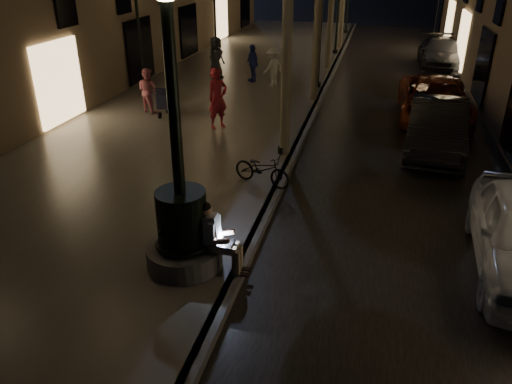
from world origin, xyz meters
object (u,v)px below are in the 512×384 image
(lamp_curb_a, at_px, (285,45))
(pedestrian_blue, at_px, (252,63))
(lamp_left_b, at_px, (137,13))
(stroller, at_px, (168,99))
(car_second, at_px, (437,127))
(car_third, at_px, (435,99))
(pedestrian_pink, at_px, (148,90))
(lamp_curb_b, at_px, (321,12))
(pedestrian_dark, at_px, (216,57))
(car_rear, at_px, (441,53))
(pedestrian_red, at_px, (218,98))
(fountain_lamppost, at_px, (182,217))
(seated_man_laptop, at_px, (215,235))
(pedestrian_white, at_px, (273,67))
(bicycle, at_px, (262,169))

(lamp_curb_a, relative_size, pedestrian_blue, 2.98)
(lamp_curb_a, xyz_separation_m, lamp_left_b, (-7.10, 6.00, 0.00))
(stroller, height_order, car_second, car_second)
(car_third, height_order, pedestrian_blue, pedestrian_blue)
(pedestrian_pink, bearing_deg, car_third, -148.72)
(lamp_curb_b, bearing_deg, pedestrian_dark, 172.71)
(car_rear, xyz_separation_m, pedestrian_red, (-8.00, -12.48, 0.44))
(fountain_lamppost, xyz_separation_m, lamp_curb_b, (0.70, 14.00, 2.02))
(lamp_curb_a, relative_size, lamp_curb_b, 1.00)
(pedestrian_dark, bearing_deg, seated_man_laptop, -140.51)
(seated_man_laptop, distance_m, pedestrian_white, 13.87)
(stroller, height_order, bicycle, stroller)
(car_rear, xyz_separation_m, pedestrian_dark, (-10.22, -5.69, 0.38))
(fountain_lamppost, bearing_deg, pedestrian_red, 102.95)
(lamp_curb_b, height_order, stroller, lamp_curb_b)
(stroller, xyz_separation_m, pedestrian_blue, (1.60, 5.80, 0.20))
(fountain_lamppost, bearing_deg, pedestrian_pink, 118.08)
(lamp_curb_a, relative_size, pedestrian_dark, 2.62)
(car_rear, bearing_deg, seated_man_laptop, -105.63)
(seated_man_laptop, xyz_separation_m, pedestrian_white, (-1.83, 13.75, 0.09))
(pedestrian_dark, bearing_deg, car_second, -105.40)
(stroller, relative_size, pedestrian_pink, 0.77)
(stroller, bearing_deg, car_third, 15.91)
(lamp_curb_a, height_order, pedestrian_dark, lamp_curb_a)
(seated_man_laptop, bearing_deg, lamp_left_b, 120.30)
(lamp_curb_a, bearing_deg, car_third, 48.46)
(pedestrian_blue, bearing_deg, car_rear, 86.09)
(car_third, bearing_deg, car_second, -93.48)
(lamp_curb_a, height_order, pedestrian_pink, lamp_curb_a)
(pedestrian_red, distance_m, pedestrian_white, 5.97)
(lamp_curb_b, relative_size, stroller, 3.95)
(car_third, relative_size, bicycle, 3.29)
(seated_man_laptop, bearing_deg, bicycle, 90.19)
(lamp_left_b, distance_m, stroller, 4.94)
(pedestrian_pink, bearing_deg, stroller, 176.55)
(bicycle, bearing_deg, lamp_curb_a, 16.16)
(car_second, relative_size, pedestrian_white, 2.88)
(lamp_curb_b, height_order, pedestrian_pink, lamp_curb_b)
(pedestrian_dark, bearing_deg, pedestrian_pink, -165.45)
(stroller, bearing_deg, car_rear, 49.64)
(fountain_lamppost, height_order, car_third, fountain_lamppost)
(pedestrian_dark, bearing_deg, bicycle, -134.97)
(car_third, bearing_deg, pedestrian_pink, -167.81)
(lamp_left_b, distance_m, pedestrian_white, 5.91)
(lamp_curb_a, distance_m, bicycle, 3.43)
(stroller, height_order, pedestrian_red, pedestrian_red)
(car_third, height_order, car_rear, car_rear)
(fountain_lamppost, relative_size, bicycle, 3.34)
(lamp_left_b, height_order, bicycle, lamp_left_b)
(lamp_left_b, height_order, pedestrian_red, lamp_left_b)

